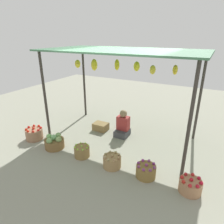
{
  "coord_description": "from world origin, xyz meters",
  "views": [
    {
      "loc": [
        2.15,
        -4.53,
        2.75
      ],
      "look_at": [
        0.0,
        -0.52,
        0.95
      ],
      "focal_mm": 31.54,
      "sensor_mm": 36.0,
      "label": 1
    }
  ],
  "objects_px": {
    "basket_purple_onions": "(146,171)",
    "wooden_crate_near_vendor": "(101,127)",
    "basket_red_tomatoes": "(34,134)",
    "basket_potatoes": "(112,161)",
    "basket_cabbages": "(54,142)",
    "vendor_person": "(123,126)",
    "basket_red_apples": "(190,186)",
    "basket_limes": "(82,151)"
  },
  "relations": [
    {
      "from": "vendor_person",
      "to": "basket_red_apples",
      "type": "height_order",
      "value": "vendor_person"
    },
    {
      "from": "basket_limes",
      "to": "wooden_crate_near_vendor",
      "type": "height_order",
      "value": "basket_limes"
    },
    {
      "from": "vendor_person",
      "to": "basket_cabbages",
      "type": "height_order",
      "value": "vendor_person"
    },
    {
      "from": "basket_red_tomatoes",
      "to": "basket_cabbages",
      "type": "bearing_deg",
      "value": -5.61
    },
    {
      "from": "basket_red_tomatoes",
      "to": "basket_potatoes",
      "type": "distance_m",
      "value": 2.52
    },
    {
      "from": "vendor_person",
      "to": "basket_red_tomatoes",
      "type": "xyz_separation_m",
      "value": [
        -2.09,
        -1.36,
        -0.14
      ]
    },
    {
      "from": "basket_limes",
      "to": "basket_potatoes",
      "type": "xyz_separation_m",
      "value": [
        0.83,
        -0.01,
        0.0
      ]
    },
    {
      "from": "basket_limes",
      "to": "basket_purple_onions",
      "type": "relative_size",
      "value": 0.9
    },
    {
      "from": "basket_limes",
      "to": "basket_red_tomatoes",
      "type": "bearing_deg",
      "value": 177.7
    },
    {
      "from": "basket_red_tomatoes",
      "to": "wooden_crate_near_vendor",
      "type": "bearing_deg",
      "value": 45.28
    },
    {
      "from": "basket_potatoes",
      "to": "basket_red_apples",
      "type": "relative_size",
      "value": 0.96
    },
    {
      "from": "basket_red_tomatoes",
      "to": "basket_red_apples",
      "type": "height_order",
      "value": "basket_red_tomatoes"
    },
    {
      "from": "basket_red_tomatoes",
      "to": "basket_potatoes",
      "type": "bearing_deg",
      "value": -1.78
    },
    {
      "from": "basket_cabbages",
      "to": "basket_purple_onions",
      "type": "xyz_separation_m",
      "value": [
        2.46,
        0.05,
        -0.02
      ]
    },
    {
      "from": "basket_red_apples",
      "to": "wooden_crate_near_vendor",
      "type": "xyz_separation_m",
      "value": [
        -2.8,
        1.41,
        -0.02
      ]
    },
    {
      "from": "basket_red_tomatoes",
      "to": "basket_cabbages",
      "type": "distance_m",
      "value": 0.83
    },
    {
      "from": "vendor_person",
      "to": "basket_purple_onions",
      "type": "relative_size",
      "value": 1.9
    },
    {
      "from": "basket_cabbages",
      "to": "basket_potatoes",
      "type": "xyz_separation_m",
      "value": [
        1.69,
        0.0,
        -0.02
      ]
    },
    {
      "from": "basket_red_tomatoes",
      "to": "wooden_crate_near_vendor",
      "type": "distance_m",
      "value": 1.92
    },
    {
      "from": "basket_purple_onions",
      "to": "wooden_crate_near_vendor",
      "type": "bearing_deg",
      "value": 144.19
    },
    {
      "from": "basket_cabbages",
      "to": "basket_limes",
      "type": "height_order",
      "value": "basket_cabbages"
    },
    {
      "from": "basket_potatoes",
      "to": "wooden_crate_near_vendor",
      "type": "relative_size",
      "value": 0.92
    },
    {
      "from": "vendor_person",
      "to": "wooden_crate_near_vendor",
      "type": "relative_size",
      "value": 1.8
    },
    {
      "from": "basket_cabbages",
      "to": "basket_red_apples",
      "type": "height_order",
      "value": "basket_cabbages"
    },
    {
      "from": "basket_potatoes",
      "to": "basket_red_apples",
      "type": "height_order",
      "value": "basket_potatoes"
    },
    {
      "from": "basket_potatoes",
      "to": "wooden_crate_near_vendor",
      "type": "height_order",
      "value": "basket_potatoes"
    },
    {
      "from": "basket_cabbages",
      "to": "wooden_crate_near_vendor",
      "type": "height_order",
      "value": "basket_cabbages"
    },
    {
      "from": "vendor_person",
      "to": "wooden_crate_near_vendor",
      "type": "distance_m",
      "value": 0.77
    },
    {
      "from": "basket_limes",
      "to": "basket_red_apples",
      "type": "bearing_deg",
      "value": 0.44
    },
    {
      "from": "basket_cabbages",
      "to": "wooden_crate_near_vendor",
      "type": "bearing_deg",
      "value": 70.05
    },
    {
      "from": "vendor_person",
      "to": "basket_red_tomatoes",
      "type": "distance_m",
      "value": 2.5
    },
    {
      "from": "wooden_crate_near_vendor",
      "to": "basket_cabbages",
      "type": "bearing_deg",
      "value": -109.95
    },
    {
      "from": "vendor_person",
      "to": "basket_purple_onions",
      "type": "xyz_separation_m",
      "value": [
        1.19,
        -1.4,
        -0.16
      ]
    },
    {
      "from": "vendor_person",
      "to": "basket_limes",
      "type": "height_order",
      "value": "vendor_person"
    },
    {
      "from": "basket_potatoes",
      "to": "vendor_person",
      "type": "bearing_deg",
      "value": 106.31
    },
    {
      "from": "vendor_person",
      "to": "basket_purple_onions",
      "type": "height_order",
      "value": "vendor_person"
    },
    {
      "from": "vendor_person",
      "to": "basket_red_tomatoes",
      "type": "height_order",
      "value": "vendor_person"
    },
    {
      "from": "basket_purple_onions",
      "to": "basket_cabbages",
      "type": "bearing_deg",
      "value": -178.9
    },
    {
      "from": "vendor_person",
      "to": "basket_potatoes",
      "type": "xyz_separation_m",
      "value": [
        0.42,
        -1.44,
        -0.16
      ]
    },
    {
      "from": "basket_limes",
      "to": "wooden_crate_near_vendor",
      "type": "xyz_separation_m",
      "value": [
        -0.34,
        1.43,
        -0.03
      ]
    },
    {
      "from": "wooden_crate_near_vendor",
      "to": "basket_purple_onions",
      "type": "bearing_deg",
      "value": -35.81
    },
    {
      "from": "basket_limes",
      "to": "wooden_crate_near_vendor",
      "type": "relative_size",
      "value": 0.85
    }
  ]
}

